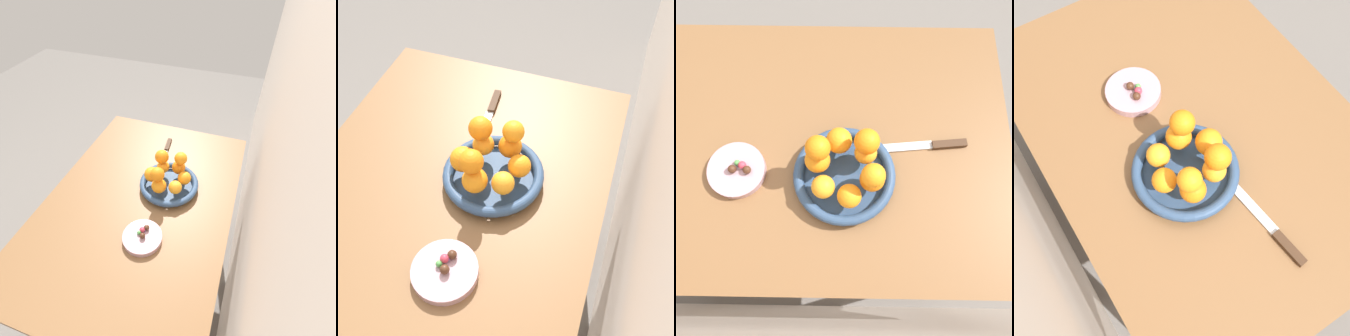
{
  "view_description": "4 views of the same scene",
  "coord_description": "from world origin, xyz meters",
  "views": [
    {
      "loc": [
        0.62,
        0.33,
        1.6
      ],
      "look_at": [
        -0.14,
        0.08,
        0.83
      ],
      "focal_mm": 28.0,
      "sensor_mm": 36.0,
      "label": 1
    },
    {
      "loc": [
        0.5,
        0.33,
        1.59
      ],
      "look_at": [
        -0.09,
        0.13,
        0.82
      ],
      "focal_mm": 45.0,
      "sensor_mm": 36.0,
      "label": 2
    },
    {
      "loc": [
        -0.11,
        0.33,
        1.54
      ],
      "look_at": [
        -0.11,
        0.1,
        0.83
      ],
      "focal_mm": 35.0,
      "sensor_mm": 36.0,
      "label": 3
    },
    {
      "loc": [
        -0.47,
        0.33,
        1.65
      ],
      "look_at": [
        -0.13,
        0.11,
        0.83
      ],
      "focal_mm": 45.0,
      "sensor_mm": 36.0,
      "label": 4
    }
  ],
  "objects": [
    {
      "name": "dining_table",
      "position": [
        0.0,
        0.0,
        0.65
      ],
      "size": [
        1.1,
        0.76,
        0.74
      ],
      "color": "brown",
      "rests_on": "ground_plane"
    },
    {
      "name": "orange_2",
      "position": [
        -0.1,
        0.02,
        0.81
      ],
      "size": [
        0.06,
        0.06,
        0.06
      ],
      "primitive_type": "sphere",
      "color": "orange",
      "rests_on": "fruit_bowl"
    },
    {
      "name": "fruit_bowl",
      "position": [
        -0.11,
        0.09,
        0.76
      ],
      "size": [
        0.25,
        0.25,
        0.04
      ],
      "color": "navy",
      "rests_on": "dining_table"
    },
    {
      "name": "orange_0",
      "position": [
        -0.17,
        0.12,
        0.81
      ],
      "size": [
        0.06,
        0.06,
        0.06
      ],
      "primitive_type": "sphere",
      "color": "orange",
      "rests_on": "fruit_bowl"
    },
    {
      "name": "orange_3",
      "position": [
        -0.05,
        0.07,
        0.81
      ],
      "size": [
        0.06,
        0.06,
        0.06
      ],
      "primitive_type": "sphere",
      "color": "orange",
      "rests_on": "fruit_bowl"
    },
    {
      "name": "candy_ball_0",
      "position": [
        0.14,
        0.07,
        0.77
      ],
      "size": [
        0.02,
        0.02,
        0.02
      ],
      "primitive_type": "sphere",
      "color": "#C6384C",
      "rests_on": "candy_dish"
    },
    {
      "name": "candy_ball_4",
      "position": [
        0.14,
        0.08,
        0.77
      ],
      "size": [
        0.01,
        0.01,
        0.01
      ],
      "primitive_type": "sphere",
      "color": "#8C4C99",
      "rests_on": "candy_dish"
    },
    {
      "name": "orange_6",
      "position": [
        -0.16,
        0.05,
        0.86
      ],
      "size": [
        0.06,
        0.06,
        0.06
      ],
      "primitive_type": "sphere",
      "color": "orange",
      "rests_on": "orange_1"
    },
    {
      "name": "candy_ball_3",
      "position": [
        0.13,
        0.09,
        0.77
      ],
      "size": [
        0.02,
        0.02,
        0.02
      ],
      "primitive_type": "sphere",
      "color": "#472819",
      "rests_on": "candy_dish"
    },
    {
      "name": "candy_ball_2",
      "position": [
        0.16,
        0.07,
        0.77
      ],
      "size": [
        0.01,
        0.01,
        0.01
      ],
      "primitive_type": "sphere",
      "color": "#4C9947",
      "rests_on": "candy_dish"
    },
    {
      "name": "orange_7",
      "position": [
        -0.17,
        0.13,
        0.87
      ],
      "size": [
        0.05,
        0.05,
        0.05
      ],
      "primitive_type": "sphere",
      "color": "orange",
      "rests_on": "orange_0"
    },
    {
      "name": "ground_plane",
      "position": [
        0.0,
        0.0,
        0.0
      ],
      "size": [
        6.0,
        6.0,
        0.0
      ],
      "primitive_type": "plane",
      "color": "slate"
    },
    {
      "name": "orange_5",
      "position": [
        -0.12,
        0.16,
        0.81
      ],
      "size": [
        0.06,
        0.06,
        0.06
      ],
      "primitive_type": "sphere",
      "color": "orange",
      "rests_on": "fruit_bowl"
    },
    {
      "name": "candy_ball_1",
      "position": [
        0.17,
        0.09,
        0.77
      ],
      "size": [
        0.02,
        0.02,
        0.02
      ],
      "primitive_type": "sphere",
      "color": "#472819",
      "rests_on": "candy_dish"
    },
    {
      "name": "orange_4",
      "position": [
        -0.06,
        0.14,
        0.81
      ],
      "size": [
        0.06,
        0.06,
        0.06
      ],
      "primitive_type": "sphere",
      "color": "orange",
      "rests_on": "fruit_bowl"
    },
    {
      "name": "orange_1",
      "position": [
        -0.16,
        0.05,
        0.81
      ],
      "size": [
        0.05,
        0.05,
        0.05
      ],
      "primitive_type": "sphere",
      "color": "orange",
      "rests_on": "fruit_bowl"
    },
    {
      "name": "orange_8",
      "position": [
        -0.05,
        0.07,
        0.87
      ],
      "size": [
        0.06,
        0.06,
        0.06
      ],
      "primitive_type": "sphere",
      "color": "orange",
      "rests_on": "orange_3"
    },
    {
      "name": "candy_dish",
      "position": [
        0.16,
        0.08,
        0.75
      ],
      "size": [
        0.15,
        0.15,
        0.02
      ],
      "primitive_type": "cylinder",
      "color": "#B28C99",
      "rests_on": "dining_table"
    },
    {
      "name": "knife",
      "position": [
        -0.32,
        0.0,
        0.75
      ],
      "size": [
        0.26,
        0.05,
        0.01
      ],
      "color": "#3F2819",
      "rests_on": "dining_table"
    }
  ]
}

